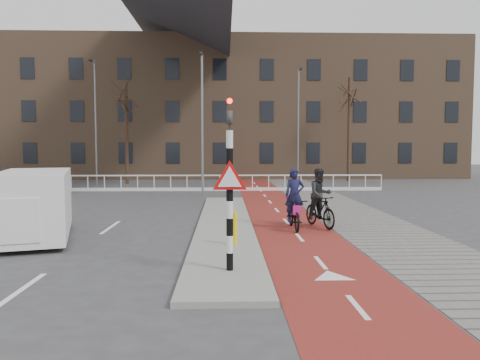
{
  "coord_description": "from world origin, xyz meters",
  "views": [
    {
      "loc": [
        -0.7,
        -11.53,
        2.66
      ],
      "look_at": [
        -0.16,
        5.0,
        1.5
      ],
      "focal_mm": 35.0,
      "sensor_mm": 36.0,
      "label": 1
    }
  ],
  "objects": [
    {
      "name": "sidewalk",
      "position": [
        4.3,
        10.0,
        0.01
      ],
      "size": [
        3.0,
        60.0,
        0.01
      ],
      "primitive_type": "cube",
      "color": "slate",
      "rests_on": "ground"
    },
    {
      "name": "bike_lane",
      "position": [
        1.5,
        10.0,
        0.01
      ],
      "size": [
        2.5,
        60.0,
        0.01
      ],
      "primitive_type": "cube",
      "color": "maroon",
      "rests_on": "ground"
    },
    {
      "name": "ground",
      "position": [
        0.0,
        0.0,
        0.0
      ],
      "size": [
        120.0,
        120.0,
        0.0
      ],
      "primitive_type": "plane",
      "color": "#38383A",
      "rests_on": "ground"
    },
    {
      "name": "cyclist_near",
      "position": [
        1.55,
        3.41,
        0.67
      ],
      "size": [
        0.67,
        1.89,
        1.96
      ],
      "rotation": [
        0.0,
        0.0,
        0.01
      ],
      "color": "black",
      "rests_on": "bike_lane"
    },
    {
      "name": "railing",
      "position": [
        -5.0,
        17.0,
        0.31
      ],
      "size": [
        28.0,
        0.1,
        0.99
      ],
      "color": "silver",
      "rests_on": "ground"
    },
    {
      "name": "curb_island",
      "position": [
        -0.7,
        4.0,
        0.06
      ],
      "size": [
        1.8,
        16.0,
        0.12
      ],
      "primitive_type": "cube",
      "color": "gray",
      "rests_on": "ground"
    },
    {
      "name": "streetlight_left",
      "position": [
        -9.48,
        20.8,
        4.24
      ],
      "size": [
        0.12,
        0.12,
        8.49
      ],
      "primitive_type": "cylinder",
      "color": "slate",
      "rests_on": "ground"
    },
    {
      "name": "streetlight_right",
      "position": [
        4.82,
        23.5,
        4.23
      ],
      "size": [
        0.12,
        0.12,
        8.46
      ],
      "primitive_type": "cylinder",
      "color": "slate",
      "rests_on": "ground"
    },
    {
      "name": "tree_mid",
      "position": [
        -7.78,
        22.58,
        3.61
      ],
      "size": [
        0.25,
        0.25,
        7.22
      ],
      "primitive_type": "cylinder",
      "color": "#2F1E15",
      "rests_on": "ground"
    },
    {
      "name": "tree_right",
      "position": [
        9.03,
        24.85,
        4.04
      ],
      "size": [
        0.24,
        0.24,
        8.08
      ],
      "primitive_type": "cylinder",
      "color": "#2F1E15",
      "rests_on": "ground"
    },
    {
      "name": "traffic_signal",
      "position": [
        -0.6,
        -2.02,
        1.99
      ],
      "size": [
        0.8,
        0.8,
        3.68
      ],
      "color": "black",
      "rests_on": "curb_island"
    },
    {
      "name": "bollard",
      "position": [
        -0.43,
        0.51,
        0.56
      ],
      "size": [
        0.12,
        0.12,
        0.87
      ],
      "primitive_type": "cylinder",
      "color": "yellow",
      "rests_on": "curb_island"
    },
    {
      "name": "van",
      "position": [
        -6.2,
        2.11,
        1.04
      ],
      "size": [
        3.03,
        4.91,
        1.97
      ],
      "rotation": [
        0.0,
        0.0,
        0.28
      ],
      "color": "silver",
      "rests_on": "ground"
    },
    {
      "name": "cyclist_far",
      "position": [
        2.45,
        3.73,
        0.82
      ],
      "size": [
        1.08,
        1.89,
        1.96
      ],
      "rotation": [
        0.0,
        0.0,
        0.33
      ],
      "color": "black",
      "rests_on": "bike_lane"
    },
    {
      "name": "townhouse_row",
      "position": [
        -3.0,
        32.0,
        7.81
      ],
      "size": [
        46.0,
        10.0,
        15.9
      ],
      "color": "#7F6047",
      "rests_on": "ground"
    },
    {
      "name": "streetlight_near",
      "position": [
        -1.89,
        13.64,
        3.79
      ],
      "size": [
        0.12,
        0.12,
        7.58
      ],
      "primitive_type": "cylinder",
      "color": "slate",
      "rests_on": "ground"
    }
  ]
}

